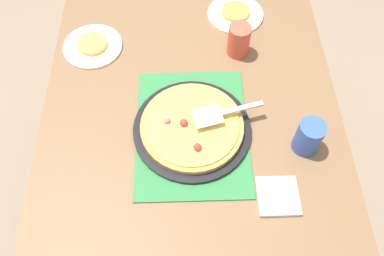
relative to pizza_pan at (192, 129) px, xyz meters
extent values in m
plane|color=#84705B|center=(0.00, 0.00, -0.76)|extent=(8.00, 8.00, 0.00)
cube|color=brown|center=(0.00, 0.00, -0.03)|extent=(1.40, 1.00, 0.03)
cube|color=brown|center=(-0.64, -0.44, -0.40)|extent=(0.07, 0.07, 0.72)
cube|color=brown|center=(-0.64, 0.44, -0.40)|extent=(0.07, 0.07, 0.72)
cube|color=#2D753D|center=(0.00, 0.00, -0.01)|extent=(0.48, 0.36, 0.01)
cylinder|color=black|center=(0.00, 0.00, 0.00)|extent=(0.38, 0.38, 0.01)
cylinder|color=#B78442|center=(0.00, 0.00, 0.02)|extent=(0.33, 0.33, 0.02)
cylinder|color=#EAB747|center=(0.00, 0.00, 0.03)|extent=(0.30, 0.30, 0.01)
sphere|color=red|center=(0.00, -0.03, 0.04)|extent=(0.03, 0.03, 0.03)
sphere|color=#B76675|center=(-0.04, 0.05, 0.04)|extent=(0.02, 0.02, 0.02)
sphere|color=#B76675|center=(-0.01, -0.08, 0.04)|extent=(0.02, 0.02, 0.02)
sphere|color=#E5CC7F|center=(-0.04, 0.05, 0.04)|extent=(0.02, 0.02, 0.02)
sphere|color=red|center=(0.09, 0.01, 0.04)|extent=(0.03, 0.03, 0.03)
sphere|color=red|center=(-0.02, 0.02, 0.04)|extent=(0.02, 0.02, 0.02)
cylinder|color=white|center=(-0.53, 0.19, -0.01)|extent=(0.22, 0.22, 0.01)
cylinder|color=white|center=(-0.38, -0.36, -0.01)|extent=(0.22, 0.22, 0.01)
cylinder|color=gold|center=(-0.53, 0.19, 0.01)|extent=(0.11, 0.11, 0.02)
cylinder|color=#EAB747|center=(-0.38, -0.36, 0.01)|extent=(0.11, 0.11, 0.02)
cylinder|color=#3351AD|center=(0.07, 0.35, 0.05)|extent=(0.08, 0.08, 0.12)
cylinder|color=#E04C38|center=(-0.34, 0.18, 0.05)|extent=(0.08, 0.08, 0.12)
cube|color=silver|center=(-0.01, 0.05, 0.05)|extent=(0.09, 0.10, 0.00)
cube|color=#B2B2B7|center=(-0.04, 0.16, 0.05)|extent=(0.05, 0.14, 0.01)
cube|color=white|center=(0.23, 0.25, -0.01)|extent=(0.12, 0.12, 0.02)
camera|label=1|loc=(0.63, -0.02, 1.06)|focal=35.77mm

